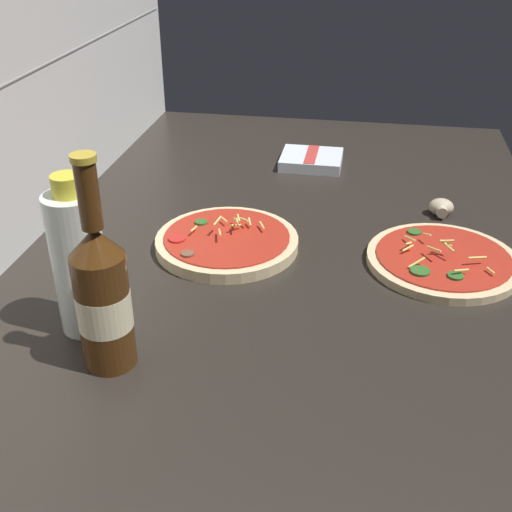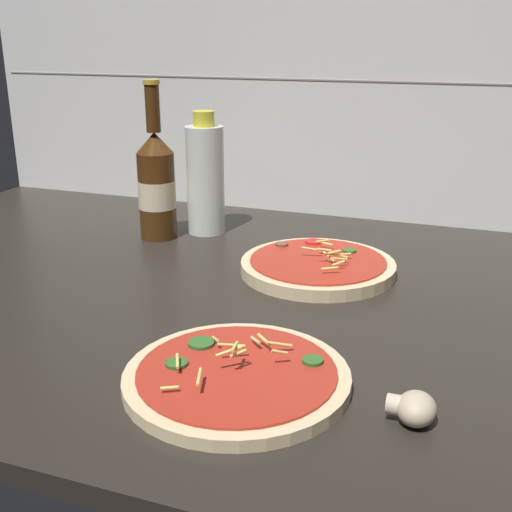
# 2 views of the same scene
# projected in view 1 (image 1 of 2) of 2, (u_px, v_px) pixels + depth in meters

# --- Properties ---
(counter_slab) EXTENTS (1.60, 0.90, 0.03)m
(counter_slab) POSITION_uv_depth(u_px,v_px,m) (286.00, 276.00, 1.05)
(counter_slab) COLOR #28231E
(counter_slab) RESTS_ON ground
(pizza_near) EXTENTS (0.25, 0.25, 0.05)m
(pizza_near) POSITION_uv_depth(u_px,v_px,m) (443.00, 260.00, 1.06)
(pizza_near) COLOR beige
(pizza_near) RESTS_ON counter_slab
(pizza_far) EXTENTS (0.25, 0.25, 0.05)m
(pizza_far) POSITION_uv_depth(u_px,v_px,m) (227.00, 242.00, 1.11)
(pizza_far) COLOR beige
(pizza_far) RESTS_ON counter_slab
(beer_bottle) EXTENTS (0.07, 0.07, 0.29)m
(beer_bottle) POSITION_uv_depth(u_px,v_px,m) (102.00, 296.00, 0.79)
(beer_bottle) COLOR #47280F
(beer_bottle) RESTS_ON counter_slab
(oil_bottle) EXTENTS (0.07, 0.07, 0.23)m
(oil_bottle) POSITION_uv_depth(u_px,v_px,m) (79.00, 261.00, 0.86)
(oil_bottle) COLOR silver
(oil_bottle) RESTS_ON counter_slab
(mushroom_left) EXTENTS (0.05, 0.05, 0.03)m
(mushroom_left) POSITION_uv_depth(u_px,v_px,m) (441.00, 207.00, 1.21)
(mushroom_left) COLOR beige
(mushroom_left) RESTS_ON counter_slab
(dish_towel) EXTENTS (0.12, 0.14, 0.03)m
(dish_towel) POSITION_uv_depth(u_px,v_px,m) (311.00, 160.00, 1.44)
(dish_towel) COLOR silver
(dish_towel) RESTS_ON counter_slab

